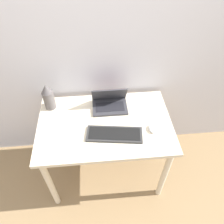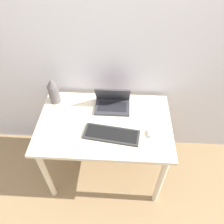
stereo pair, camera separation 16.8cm
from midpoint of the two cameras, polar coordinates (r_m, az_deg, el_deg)
ground_plane at (r=2.21m, az=0.11°, el=-22.53°), size 12.00×12.00×0.00m
wall_back at (r=1.74m, az=1.58°, el=18.60°), size 6.00×0.05×2.50m
desk at (r=1.82m, az=0.73°, el=-5.06°), size 1.07×0.68×0.74m
laptop at (r=1.84m, az=2.74°, el=2.39°), size 0.29×0.20×0.20m
keyboard at (r=1.65m, az=2.81°, el=-6.01°), size 0.44×0.20×0.02m
mouse at (r=1.70m, az=12.99°, el=-5.50°), size 0.06×0.09×0.03m
vase at (r=1.88m, az=-12.62°, el=5.28°), size 0.09×0.09×0.24m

